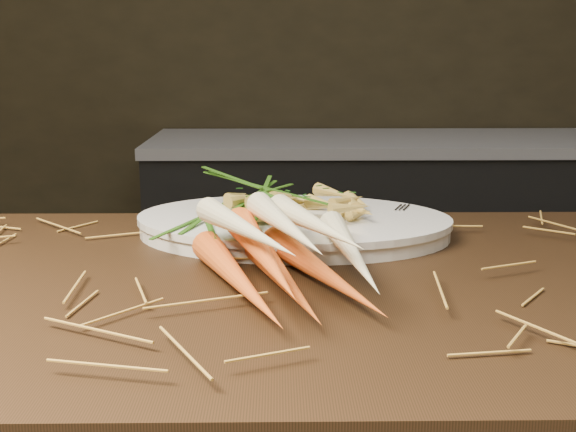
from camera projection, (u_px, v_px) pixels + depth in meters
back_counter at (388, 244)px, 2.83m from camera, size 1.82×0.62×0.84m
straw_bedding at (384, 270)px, 0.88m from camera, size 1.40×0.60×0.02m
root_veg_bunch at (250, 219)px, 0.96m from camera, size 0.32×0.58×0.10m
serving_platter at (293, 227)px, 1.07m from camera, size 0.49×0.35×0.02m
roasted_veg_heap at (293, 203)px, 1.06m from camera, size 0.24×0.19×0.05m
serving_fork at (406, 224)px, 1.04m from camera, size 0.08×0.17×0.00m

